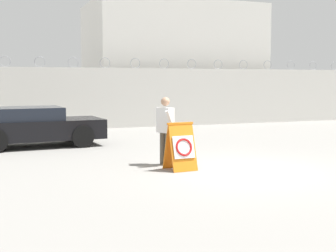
# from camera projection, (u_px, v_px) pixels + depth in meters

# --- Properties ---
(ground_plane) EXTENTS (90.00, 90.00, 0.00)m
(ground_plane) POSITION_uv_depth(u_px,v_px,m) (245.00, 172.00, 10.99)
(ground_plane) COLOR gray
(perimeter_wall) EXTENTS (36.00, 0.30, 3.17)m
(perimeter_wall) POSITION_uv_depth(u_px,v_px,m) (121.00, 98.00, 21.24)
(perimeter_wall) COLOR silver
(perimeter_wall) RESTS_ON ground_plane
(building_block) EXTENTS (9.19, 5.53, 6.26)m
(building_block) POSITION_uv_depth(u_px,v_px,m) (172.00, 63.00, 26.14)
(building_block) COLOR silver
(building_block) RESTS_ON ground_plane
(barricade_sign) EXTENTS (0.69, 0.70, 1.15)m
(barricade_sign) POSITION_uv_depth(u_px,v_px,m) (181.00, 146.00, 11.17)
(barricade_sign) COLOR orange
(barricade_sign) RESTS_ON ground_plane
(security_guard) EXTENTS (0.39, 0.68, 1.72)m
(security_guard) POSITION_uv_depth(u_px,v_px,m) (165.00, 127.00, 11.81)
(security_guard) COLOR #514C42
(security_guard) RESTS_ON ground_plane
(parked_car_front_coupe) EXTENTS (4.37, 2.20, 1.29)m
(parked_car_front_coupe) POSITION_uv_depth(u_px,v_px,m) (34.00, 126.00, 15.12)
(parked_car_front_coupe) COLOR black
(parked_car_front_coupe) RESTS_ON ground_plane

